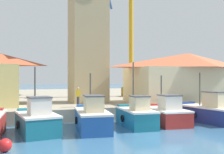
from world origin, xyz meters
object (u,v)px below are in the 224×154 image
at_px(dock_worker_near_tower, 78,97).
at_px(port_crane_near, 99,49).
at_px(fishing_boat_center, 165,114).
at_px(mooring_buoy, 5,145).
at_px(fishing_boat_left_outer, 37,121).
at_px(fishing_boat_mid_left, 136,115).
at_px(fishing_boat_left_inner, 92,117).
at_px(warehouse_right, 188,77).
at_px(clock_tower, 88,21).
at_px(port_crane_far, 130,42).
at_px(fishing_boat_mid_right, 207,111).

bearing_deg(dock_worker_near_tower, port_crane_near, 64.53).
xyz_separation_m(fishing_boat_center, mooring_buoy, (-10.91, -4.05, -0.44)).
bearing_deg(port_crane_near, fishing_boat_left_outer, -119.71).
distance_m(fishing_boat_mid_left, port_crane_near, 17.09).
bearing_deg(fishing_boat_center, fishing_boat_left_inner, -176.55).
bearing_deg(fishing_boat_left_outer, warehouse_right, 21.78).
bearing_deg(fishing_boat_left_inner, dock_worker_near_tower, 88.94).
bearing_deg(clock_tower, fishing_boat_center, -65.77).
bearing_deg(dock_worker_near_tower, fishing_boat_left_inner, -91.06).
xyz_separation_m(clock_tower, port_crane_near, (3.44, 7.08, -1.85)).
height_order(port_crane_near, port_crane_far, port_crane_far).
xyz_separation_m(mooring_buoy, dock_worker_near_tower, (5.23, 8.05, 1.58)).
distance_m(fishing_boat_mid_left, port_crane_far, 18.15).
bearing_deg(fishing_boat_left_inner, fishing_boat_center, 3.45).
bearing_deg(fishing_boat_center, clock_tower, 114.23).
relative_size(fishing_boat_left_outer, fishing_boat_mid_right, 0.86).
height_order(fishing_boat_left_outer, dock_worker_near_tower, fishing_boat_left_outer).
height_order(clock_tower, port_crane_near, port_crane_near).
height_order(fishing_boat_mid_left, port_crane_near, port_crane_near).
bearing_deg(fishing_boat_mid_right, mooring_buoy, -165.96).
bearing_deg(port_crane_far, clock_tower, -138.82).
bearing_deg(warehouse_right, port_crane_far, 105.63).
height_order(warehouse_right, dock_worker_near_tower, warehouse_right).
bearing_deg(fishing_boat_mid_right, dock_worker_near_tower, 154.00).
bearing_deg(mooring_buoy, warehouse_right, 29.84).
height_order(mooring_buoy, dock_worker_near_tower, dock_worker_near_tower).
distance_m(port_crane_near, dock_worker_near_tower, 13.64).
bearing_deg(dock_worker_near_tower, fishing_boat_mid_right, -26.00).
relative_size(fishing_boat_mid_left, port_crane_near, 0.26).
bearing_deg(dock_worker_near_tower, port_crane_far, 48.76).
height_order(fishing_boat_mid_right, mooring_buoy, fishing_boat_mid_right).
xyz_separation_m(fishing_boat_mid_right, port_crane_far, (0.44, 15.38, 7.41)).
height_order(fishing_boat_mid_left, mooring_buoy, fishing_boat_mid_left).
xyz_separation_m(port_crane_near, dock_worker_near_tower, (-5.40, -11.34, -5.32)).
xyz_separation_m(fishing_boat_left_inner, fishing_boat_mid_left, (3.22, 0.02, -0.03)).
relative_size(fishing_boat_left_outer, fishing_boat_left_inner, 0.83).
bearing_deg(fishing_boat_mid_right, port_crane_near, 103.29).
bearing_deg(fishing_boat_center, fishing_boat_mid_left, -172.70).
bearing_deg(fishing_boat_mid_left, fishing_boat_left_outer, -179.67).
bearing_deg(fishing_boat_mid_left, warehouse_right, 34.75).
xyz_separation_m(fishing_boat_mid_right, mooring_buoy, (-14.36, -3.59, -0.50)).
bearing_deg(fishing_boat_center, dock_worker_near_tower, 144.85).
xyz_separation_m(warehouse_right, mooring_buoy, (-17.33, -9.94, -3.28)).
xyz_separation_m(fishing_boat_left_outer, port_crane_near, (8.96, 15.71, 6.41)).
height_order(fishing_boat_center, fishing_boat_mid_right, fishing_boat_mid_right).
distance_m(warehouse_right, port_crane_far, 10.46).
bearing_deg(fishing_boat_center, port_crane_far, 75.37).
bearing_deg(mooring_buoy, clock_tower, 59.72).
xyz_separation_m(fishing_boat_mid_left, fishing_boat_mid_right, (6.00, -0.13, 0.03)).
bearing_deg(fishing_boat_left_outer, port_crane_near, 60.29).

